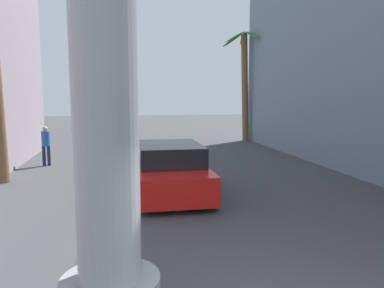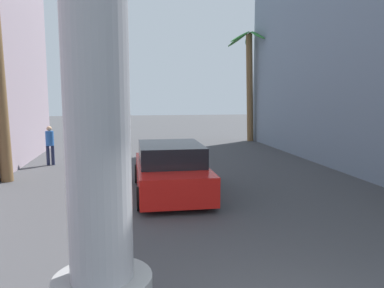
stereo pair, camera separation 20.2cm
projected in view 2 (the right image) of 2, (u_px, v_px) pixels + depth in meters
The scene contains 4 objects.
ground_plane at pixel (175, 178), 13.82m from camera, with size 87.71×87.71×0.00m, color #424244.
car_lead at pixel (171, 170), 11.59m from camera, with size 2.17×4.61×1.56m.
palm_tree_far_right at pixel (250, 76), 24.53m from camera, with size 3.29×3.42×7.19m.
pedestrian_far_left at pixel (50, 142), 16.26m from camera, with size 0.37×0.37×1.72m.
Camera 2 is at (-1.64, -3.46, 3.04)m, focal length 35.00 mm.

